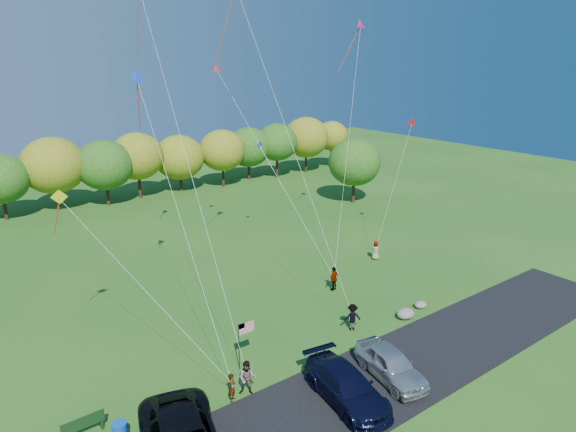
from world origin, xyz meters
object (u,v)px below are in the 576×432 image
object	(u,v)px
minivan_silver	(391,364)
park_bench	(83,425)
flyer_e	(376,250)
flyer_d	(334,279)
minivan_navy	(347,386)
flyer_a	(232,387)
flyer_b	(247,378)
flyer_c	(352,317)

from	to	relation	value
minivan_silver	park_bench	xyz separation A→B (m)	(-14.27, 5.28, -0.31)
flyer_e	flyer_d	bearing A→B (deg)	68.97
flyer_e	minivan_navy	bearing A→B (deg)	89.61
flyer_e	park_bench	distance (m)	26.71
minivan_silver	flyer_e	bearing A→B (deg)	57.40
flyer_a	flyer_e	bearing A→B (deg)	-24.11
flyer_a	flyer_b	xyz separation A→B (m)	(0.89, 0.00, 0.17)
minivan_navy	park_bench	bearing A→B (deg)	163.41
flyer_a	flyer_d	distance (m)	14.01
flyer_c	park_bench	xyz separation A→B (m)	(-16.19, 0.34, -0.30)
minivan_navy	park_bench	xyz separation A→B (m)	(-11.11, 5.28, -0.31)
flyer_a	park_bench	distance (m)	6.90
flyer_c	flyer_e	distance (m)	12.05
flyer_a	park_bench	size ratio (longest dim) A/B	0.80
flyer_b	flyer_c	world-z (taller)	flyer_b
minivan_silver	flyer_a	world-z (taller)	minivan_silver
flyer_b	flyer_a	bearing A→B (deg)	-138.03
flyer_b	flyer_d	distance (m)	13.22
flyer_d	minivan_silver	bearing A→B (deg)	50.60
flyer_b	park_bench	world-z (taller)	flyer_b
flyer_a	flyer_e	size ratio (longest dim) A/B	0.94
flyer_d	park_bench	xyz separation A→B (m)	(-19.07, -4.61, -0.34)
minivan_silver	park_bench	world-z (taller)	minivan_silver
minivan_navy	flyer_b	bearing A→B (deg)	145.15
flyer_c	flyer_e	size ratio (longest dim) A/B	1.07
flyer_e	park_bench	world-z (taller)	flyer_e
flyer_c	minivan_navy	bearing A→B (deg)	71.98
flyer_c	park_bench	distance (m)	16.19
flyer_c	flyer_a	bearing A→B (deg)	36.81
flyer_b	flyer_d	size ratio (longest dim) A/B	1.03
flyer_c	flyer_d	xyz separation A→B (m)	(2.88, 4.95, 0.04)
minivan_navy	flyer_c	bearing A→B (deg)	53.01
flyer_a	flyer_d	xyz separation A→B (m)	(12.43, 6.47, 0.14)
flyer_e	flyer_b	bearing A→B (deg)	75.58
minivan_silver	flyer_e	size ratio (longest dim) A/B	2.93
flyer_a	park_bench	xyz separation A→B (m)	(-6.64, 1.86, -0.20)
flyer_d	flyer_e	size ratio (longest dim) A/B	1.11
minivan_navy	flyer_d	bearing A→B (deg)	59.98
minivan_silver	flyer_a	size ratio (longest dim) A/B	3.12
flyer_b	minivan_navy	bearing A→B (deg)	-1.69
flyer_a	flyer_c	bearing A→B (deg)	-39.76
minivan_navy	park_bench	distance (m)	12.31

